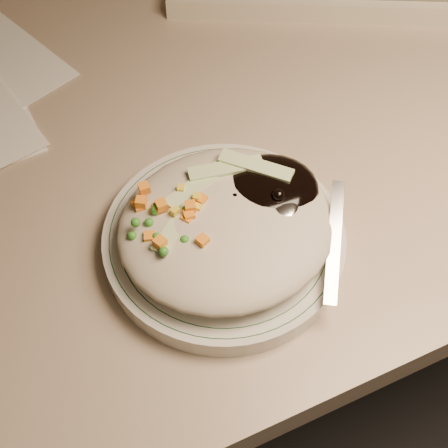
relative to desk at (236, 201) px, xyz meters
name	(u,v)px	position (x,y,z in m)	size (l,w,h in m)	color
desk	(236,201)	(0.00, 0.00, 0.00)	(1.40, 0.70, 0.74)	gray
plate	(224,241)	(-0.10, -0.18, 0.21)	(0.22, 0.22, 0.02)	silver
plate_rim	(224,234)	(-0.10, -0.18, 0.22)	(0.21, 0.21, 0.00)	#144723
meal	(229,219)	(-0.10, -0.18, 0.24)	(0.21, 0.19, 0.05)	#AEA58D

